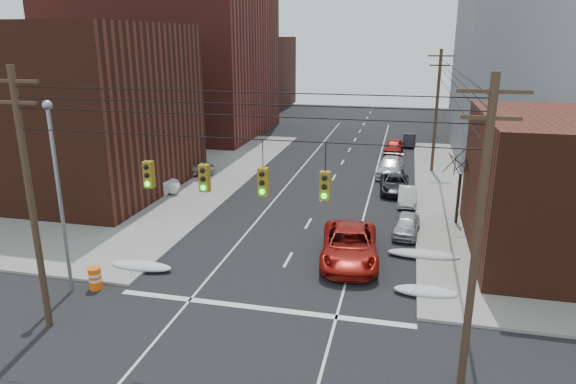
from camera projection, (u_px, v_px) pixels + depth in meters
The scene contains 26 objects.
sidewalk_nw at pixel (47, 168), 48.56m from camera, with size 40.00×40.00×0.15m, color gray.
building_brick_tall at pixel (165, 11), 63.15m from camera, with size 24.00×20.00×30.00m, color maroon.
building_brick_near at pixel (48, 108), 40.95m from camera, with size 20.00×16.00×13.00m, color #472015.
building_brick_far at pixel (224, 72), 90.43m from camera, with size 22.00×18.00×12.00m, color #472015.
building_glass at pixel (539, 44), 74.40m from camera, with size 20.00×18.00×22.00m, color gray.
utility_pole_left at pixel (31, 198), 20.52m from camera, with size 2.20×0.28×11.00m.
utility_pole_right at pixel (478, 234), 16.83m from camera, with size 2.20×0.28×11.00m.
utility_pole_far at pixel (437, 109), 45.73m from camera, with size 2.20×0.28×11.00m.
traffic_signals at pixel (233, 178), 18.23m from camera, with size 17.00×0.42×2.02m.
street_light at pixel (58, 183), 23.61m from camera, with size 0.44×0.44×9.32m.
bare_tree at pixel (459, 191), 33.45m from camera, with size 2.09×2.20×4.93m.
snow_nw at pixel (141, 266), 27.49m from camera, with size 3.50×1.08×0.42m, color silver.
snow_ne at pixel (425, 291), 24.75m from camera, with size 3.00×1.08×0.42m, color silver.
snow_east_far at pixel (423, 254), 28.94m from camera, with size 4.00×1.08×0.42m, color silver.
red_pickup at pixel (350, 245), 28.37m from camera, with size 3.06×6.64×1.84m, color maroon.
parked_car_a at pixel (407, 225), 32.26m from camera, with size 1.52×3.77×1.29m, color #AAAAAF.
parked_car_b at pixel (407, 196), 38.18m from camera, with size 1.32×3.80×1.25m, color silver.
parked_car_c at pixel (395, 184), 41.03m from camera, with size 2.31×5.01×1.39m, color black.
parked_car_d at pixel (390, 167), 46.05m from camera, with size 2.22×5.47×1.59m, color silver.
parked_car_e at pixel (394, 147), 54.59m from camera, with size 1.84×4.56×1.55m, color #990E0D.
parked_car_f at pixel (409, 140), 58.65m from camera, with size 1.38×3.96×1.31m, color black.
lot_car_a at pixel (149, 184), 40.23m from camera, with size 1.62×4.64×1.53m, color silver.
lot_car_b at pixel (187, 167), 45.82m from camera, with size 2.32×5.02×1.40m, color #B4B3B8.
lot_car_c at pixel (113, 171), 44.21m from camera, with size 1.99×4.89×1.42m, color black.
lot_car_d at pixel (144, 169), 45.07m from camera, with size 1.59×3.96×1.35m, color silver.
construction_barrel at pixel (95, 278), 25.30m from camera, with size 0.77×0.77×1.12m.
Camera 1 is at (5.99, -13.72, 11.99)m, focal length 32.00 mm.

